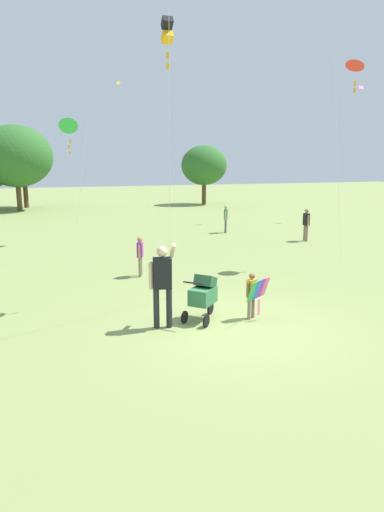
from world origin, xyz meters
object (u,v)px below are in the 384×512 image
child_with_butterfly_kite (253,292)px  person_sitting_far (140,253)px  person_adult_flyer (162,279)px  person_couple_left (226,217)px  stroller (203,293)px  kite_orange_delta (68,127)px  kite_green_novelty (355,68)px  person_red_shirt (306,222)px  kite_adult_black (167,33)px

child_with_butterfly_kite → person_sitting_far: person_sitting_far is taller
person_adult_flyer → person_couple_left: bearing=59.3°
stroller → kite_orange_delta: 12.03m
child_with_butterfly_kite → kite_green_novelty: bearing=34.8°
kite_green_novelty → person_couple_left: (-0.81, 7.78, -5.58)m
kite_orange_delta → person_red_shirt: (9.76, -3.28, -4.07)m
kite_green_novelty → person_sitting_far: size_ratio=5.41×
person_adult_flyer → person_sitting_far: bearing=81.9°
child_with_butterfly_kite → person_adult_flyer: (-2.03, 0.21, 0.43)m
person_adult_flyer → kite_orange_delta: (-0.62, 11.26, 3.87)m
stroller → person_red_shirt: person_red_shirt is taller
kite_orange_delta → person_sitting_far: kite_orange_delta is taller
child_with_butterfly_kite → person_red_shirt: 10.85m
kite_green_novelty → person_adult_flyer: bearing=-154.2°
kite_orange_delta → person_couple_left: (7.42, 0.20, -4.12)m
stroller → kite_orange_delta: kite_orange_delta is taller
kite_orange_delta → person_couple_left: kite_orange_delta is taller
child_with_butterfly_kite → kite_green_novelty: size_ratio=0.16×
kite_green_novelty → person_red_shirt: (1.53, 4.30, -5.54)m
child_with_butterfly_kite → stroller: (-1.05, 0.35, -0.03)m
person_adult_flyer → kite_green_novelty: 9.99m
stroller → child_with_butterfly_kite: bearing=-18.6°
kite_adult_black → kite_orange_delta: 9.51m
person_red_shirt → person_adult_flyer: bearing=-138.9°
kite_green_novelty → person_sitting_far: bearing=174.0°
person_adult_flyer → person_sitting_far: (0.63, 4.42, -0.34)m
person_red_shirt → person_sitting_far: bearing=-157.3°
kite_orange_delta → kite_green_novelty: 11.28m
person_adult_flyer → kite_adult_black: bearing=68.0°
person_sitting_far → person_red_shirt: bearing=22.7°
kite_adult_black → person_red_shirt: kite_adult_black is taller
child_with_butterfly_kite → stroller: bearing=161.4°
person_red_shirt → person_couple_left: bearing=123.9°
person_couple_left → person_sitting_far: bearing=-131.3°
person_adult_flyer → person_red_shirt: person_adult_flyer is taller
kite_adult_black → kite_orange_delta: (-1.41, 9.29, -1.43)m
kite_adult_black → person_sitting_far: kite_adult_black is taller
person_red_shirt → kite_green_novelty: bearing=-109.6°
kite_orange_delta → person_sitting_far: bearing=-79.7°
kite_adult_black → kite_green_novelty: (6.81, 1.71, 0.03)m
person_adult_flyer → stroller: person_adult_flyer is taller
stroller → kite_orange_delta: (-1.60, 11.12, 4.32)m
child_with_butterfly_kite → kite_orange_delta: bearing=103.0°
kite_orange_delta → stroller: bearing=-81.8°
kite_adult_black → person_sitting_far: (-0.17, 2.45, -5.64)m
kite_adult_black → kite_orange_delta: kite_adult_black is taller
person_adult_flyer → kite_green_novelty: kite_green_novelty is taller
stroller → person_sitting_far: 4.29m
child_with_butterfly_kite → kite_orange_delta: kite_orange_delta is taller
child_with_butterfly_kite → person_sitting_far: bearing=106.8°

